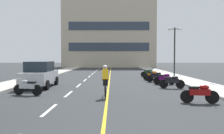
% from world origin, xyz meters
% --- Properties ---
extents(ground_plane, '(140.00, 140.00, 0.00)m').
position_xyz_m(ground_plane, '(0.00, 21.00, 0.00)').
color(ground_plane, '#2D3033').
extents(curb_left, '(2.40, 72.00, 0.12)m').
position_xyz_m(curb_left, '(-7.20, 24.00, 0.06)').
color(curb_left, '#B7B2A8').
rests_on(curb_left, ground).
extents(curb_right, '(2.40, 72.00, 0.12)m').
position_xyz_m(curb_right, '(7.20, 24.00, 0.06)').
color(curb_right, '#B7B2A8').
rests_on(curb_right, ground).
extents(lane_dash_1, '(0.14, 2.20, 0.01)m').
position_xyz_m(lane_dash_1, '(-2.00, 6.00, 0.00)').
color(lane_dash_1, silver).
rests_on(lane_dash_1, ground).
extents(lane_dash_2, '(0.14, 2.20, 0.01)m').
position_xyz_m(lane_dash_2, '(-2.00, 10.00, 0.00)').
color(lane_dash_2, silver).
rests_on(lane_dash_2, ground).
extents(lane_dash_3, '(0.14, 2.20, 0.01)m').
position_xyz_m(lane_dash_3, '(-2.00, 14.00, 0.00)').
color(lane_dash_3, silver).
rests_on(lane_dash_3, ground).
extents(lane_dash_4, '(0.14, 2.20, 0.01)m').
position_xyz_m(lane_dash_4, '(-2.00, 18.00, 0.00)').
color(lane_dash_4, silver).
rests_on(lane_dash_4, ground).
extents(lane_dash_5, '(0.14, 2.20, 0.01)m').
position_xyz_m(lane_dash_5, '(-2.00, 22.00, 0.00)').
color(lane_dash_5, silver).
rests_on(lane_dash_5, ground).
extents(lane_dash_6, '(0.14, 2.20, 0.01)m').
position_xyz_m(lane_dash_6, '(-2.00, 26.00, 0.00)').
color(lane_dash_6, silver).
rests_on(lane_dash_6, ground).
extents(lane_dash_7, '(0.14, 2.20, 0.01)m').
position_xyz_m(lane_dash_7, '(-2.00, 30.00, 0.00)').
color(lane_dash_7, silver).
rests_on(lane_dash_7, ground).
extents(lane_dash_8, '(0.14, 2.20, 0.01)m').
position_xyz_m(lane_dash_8, '(-2.00, 34.00, 0.00)').
color(lane_dash_8, silver).
rests_on(lane_dash_8, ground).
extents(lane_dash_9, '(0.14, 2.20, 0.01)m').
position_xyz_m(lane_dash_9, '(-2.00, 38.00, 0.00)').
color(lane_dash_9, silver).
rests_on(lane_dash_9, ground).
extents(lane_dash_10, '(0.14, 2.20, 0.01)m').
position_xyz_m(lane_dash_10, '(-2.00, 42.00, 0.00)').
color(lane_dash_10, silver).
rests_on(lane_dash_10, ground).
extents(lane_dash_11, '(0.14, 2.20, 0.01)m').
position_xyz_m(lane_dash_11, '(-2.00, 46.00, 0.00)').
color(lane_dash_11, silver).
rests_on(lane_dash_11, ground).
extents(centre_line_yellow, '(0.12, 66.00, 0.01)m').
position_xyz_m(centre_line_yellow, '(0.25, 24.00, 0.00)').
color(centre_line_yellow, gold).
rests_on(centre_line_yellow, ground).
extents(office_building, '(20.18, 8.01, 14.61)m').
position_xyz_m(office_building, '(-0.16, 48.95, 7.30)').
color(office_building, '#BCAD93').
rests_on(office_building, ground).
extents(street_lamp_mid, '(1.46, 0.36, 5.15)m').
position_xyz_m(street_lamp_mid, '(7.07, 20.88, 3.89)').
color(street_lamp_mid, black).
rests_on(street_lamp_mid, curb_right).
extents(parked_car_near, '(2.01, 4.24, 1.82)m').
position_xyz_m(parked_car_near, '(-4.61, 13.03, 0.92)').
color(parked_car_near, black).
rests_on(parked_car_near, ground).
extents(motorcycle_2, '(1.70, 0.60, 0.92)m').
position_xyz_m(motorcycle_2, '(4.51, 7.29, 0.47)').
color(motorcycle_2, black).
rests_on(motorcycle_2, ground).
extents(motorcycle_3, '(1.69, 0.62, 0.92)m').
position_xyz_m(motorcycle_3, '(-4.19, 9.54, 0.47)').
color(motorcycle_3, black).
rests_on(motorcycle_3, ground).
extents(motorcycle_4, '(1.70, 0.60, 0.92)m').
position_xyz_m(motorcycle_4, '(4.57, 12.30, 0.47)').
color(motorcycle_4, black).
rests_on(motorcycle_4, ground).
extents(motorcycle_5, '(1.70, 0.60, 0.92)m').
position_xyz_m(motorcycle_5, '(4.55, 14.46, 0.47)').
color(motorcycle_5, black).
rests_on(motorcycle_5, ground).
extents(motorcycle_6, '(1.70, 0.60, 0.92)m').
position_xyz_m(motorcycle_6, '(4.28, 16.31, 0.47)').
color(motorcycle_6, black).
rests_on(motorcycle_6, ground).
extents(motorcycle_7, '(1.69, 0.60, 0.92)m').
position_xyz_m(motorcycle_7, '(4.22, 17.83, 0.47)').
color(motorcycle_7, black).
rests_on(motorcycle_7, ground).
extents(motorcycle_8, '(1.64, 0.78, 0.92)m').
position_xyz_m(motorcycle_8, '(4.45, 19.48, 0.47)').
color(motorcycle_8, black).
rests_on(motorcycle_8, ground).
extents(motorcycle_9, '(1.70, 0.60, 0.92)m').
position_xyz_m(motorcycle_9, '(4.45, 21.32, 0.47)').
color(motorcycle_9, black).
rests_on(motorcycle_9, ground).
extents(cyclist_rider, '(0.42, 1.77, 1.71)m').
position_xyz_m(cyclist_rider, '(0.15, 8.84, 0.89)').
color(cyclist_rider, black).
rests_on(cyclist_rider, ground).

